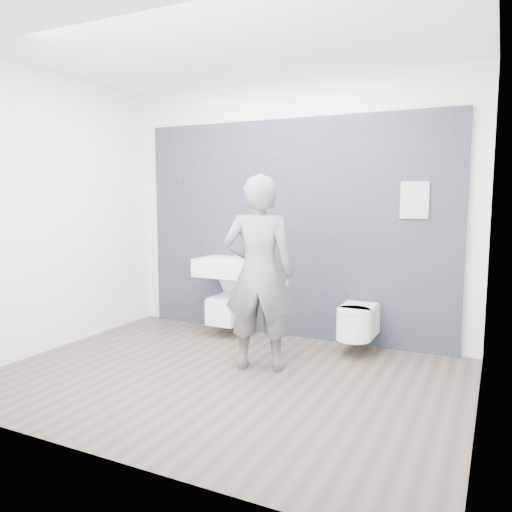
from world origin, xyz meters
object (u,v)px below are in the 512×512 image
at_px(washbasin, 228,266).
at_px(visitor, 259,273).
at_px(toilet_square, 228,308).
at_px(toilet_rounded, 357,322).

distance_m(washbasin, visitor, 1.18).
bearing_deg(washbasin, toilet_square, 90.00).
xyz_separation_m(toilet_square, toilet_rounded, (1.49, -0.05, 0.02)).
bearing_deg(toilet_rounded, toilet_square, 177.95).
bearing_deg(visitor, toilet_square, -64.53).
relative_size(toilet_rounded, visitor, 0.33).
xyz_separation_m(washbasin, toilet_rounded, (1.49, -0.04, -0.46)).
xyz_separation_m(washbasin, toilet_square, (0.00, 0.01, -0.48)).
relative_size(toilet_square, visitor, 0.34).
relative_size(washbasin, toilet_square, 1.10).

